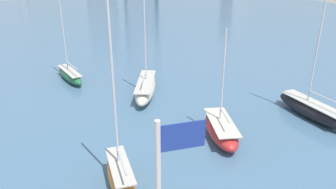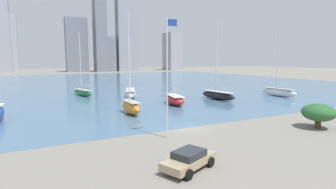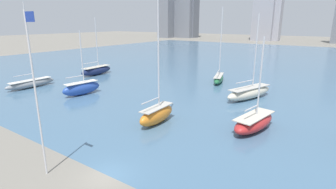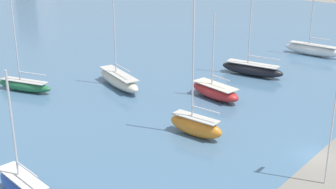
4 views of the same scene
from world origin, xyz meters
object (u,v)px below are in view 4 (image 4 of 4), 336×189
sailboat_black (252,69)px  sailboat_red (215,91)px  sailboat_cream (119,79)px  flag_pole (335,107)px  sailboat_orange (196,125)px  sailboat_green (24,84)px  sailboat_blue (23,188)px  sailboat_white (313,49)px

sailboat_black → sailboat_red: size_ratio=1.57×
sailboat_cream → sailboat_red: bearing=-50.9°
flag_pole → sailboat_red: bearing=59.4°
flag_pole → sailboat_orange: (0.66, 14.08, -5.72)m
sailboat_orange → sailboat_green: bearing=95.8°
sailboat_orange → sailboat_cream: bearing=69.7°
sailboat_green → sailboat_red: (13.63, -20.76, 0.04)m
sailboat_orange → sailboat_black: (21.68, 5.85, -0.19)m
flag_pole → sailboat_blue: bearing=135.9°
flag_pole → sailboat_cream: sailboat_cream is taller
flag_pole → sailboat_orange: size_ratio=0.80×
sailboat_green → sailboat_blue: size_ratio=1.39×
sailboat_red → sailboat_blue: (-28.90, -1.46, 0.21)m
sailboat_orange → sailboat_green: 25.62m
flag_pole → sailboat_green: sailboat_green is taller
sailboat_blue → sailboat_cream: bearing=36.7°
flag_pole → sailboat_blue: size_ratio=1.20×
flag_pole → sailboat_white: 42.66m
sailboat_orange → sailboat_blue: size_ratio=1.50×
sailboat_blue → sailboat_black: bearing=10.8°
sailboat_white → sailboat_blue: size_ratio=1.36×
sailboat_black → sailboat_blue: (-40.14, -2.66, 0.14)m
flag_pole → sailboat_orange: 15.21m
sailboat_cream → sailboat_green: size_ratio=0.90×
sailboat_orange → sailboat_blue: 18.73m
sailboat_cream → sailboat_red: size_ratio=1.26×
sailboat_white → sailboat_green: size_ratio=0.98×
sailboat_cream → sailboat_green: 12.32m
flag_pole → sailboat_cream: (6.53, 31.16, -5.90)m
flag_pole → sailboat_orange: bearing=87.3°
sailboat_orange → sailboat_white: sailboat_orange is taller
sailboat_green → sailboat_blue: bearing=-141.8°
sailboat_white → sailboat_green: 46.36m
sailboat_white → sailboat_blue: bearing=178.4°
flag_pole → sailboat_black: size_ratio=0.77×
sailboat_orange → sailboat_white: bearing=4.1°
sailboat_black → sailboat_cream: bearing=136.6°
sailboat_orange → sailboat_black: sailboat_black is taller
sailboat_green → sailboat_red: 24.84m
sailboat_black → sailboat_blue: sailboat_black is taller
flag_pole → sailboat_white: size_ratio=0.88×
sailboat_cream → sailboat_green: (-9.06, 8.34, -0.12)m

